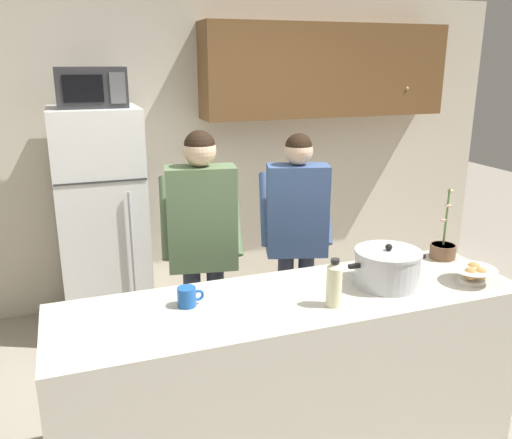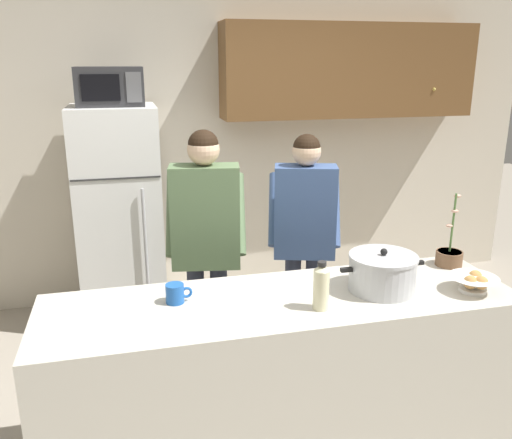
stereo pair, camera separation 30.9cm
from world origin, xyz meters
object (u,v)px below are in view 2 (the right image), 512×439
microwave (110,86)px  person_near_pot (206,230)px  cooking_pot (382,273)px  bread_bowl (474,283)px  bottle_near_edge (321,286)px  person_by_sink (305,225)px  coffee_mug (176,293)px  refrigerator (120,217)px  potted_orchid (449,255)px

microwave → person_near_pot: (0.53, -1.00, -0.83)m
person_near_pot → cooking_pot: (0.78, -0.85, -0.03)m
microwave → bread_bowl: 2.80m
microwave → bottle_near_edge: bearing=-64.9°
microwave → person_by_sink: 1.75m
bread_bowl → coffee_mug: bearing=170.9°
bottle_near_edge → refrigerator: bearing=114.9°
bread_bowl → microwave: bearing=131.5°
potted_orchid → person_near_pot: bearing=154.6°
microwave → bread_bowl: microwave is taller
microwave → potted_orchid: 2.62m
cooking_pot → bread_bowl: cooking_pot is taller
microwave → coffee_mug: 1.98m
coffee_mug → potted_orchid: 1.58m
person_by_sink → cooking_pot: size_ratio=3.50×
person_near_pot → coffee_mug: bearing=-109.6°
bottle_near_edge → cooking_pot: bearing=18.8°
person_by_sink → bread_bowl: (0.54, -1.08, -0.03)m
microwave → person_by_sink: (1.21, -0.91, -0.87)m
person_by_sink → cooking_pot: (0.10, -0.94, 0.02)m
refrigerator → coffee_mug: 1.79m
microwave → bottle_near_edge: 2.34m
coffee_mug → bread_bowl: bearing=-9.1°
cooking_pot → bottle_near_edge: size_ratio=1.91×
refrigerator → potted_orchid: (1.84, -1.65, 0.11)m
person_by_sink → bread_bowl: 1.20m
coffee_mug → bread_bowl: bread_bowl is taller
person_by_sink → potted_orchid: (0.63, -0.72, -0.02)m
microwave → cooking_pot: bearing=-54.7°
potted_orchid → bottle_near_edge: bearing=-159.0°
person_near_pot → potted_orchid: size_ratio=3.90×
microwave → person_by_sink: bearing=-36.8°
coffee_mug → person_near_pot: bearing=70.4°
refrigerator → coffee_mug: (0.27, -1.77, 0.10)m
coffee_mug → cooking_pot: bearing=-5.8°
person_near_pot → refrigerator: bearing=117.3°
cooking_pot → potted_orchid: (0.53, 0.22, -0.04)m
refrigerator → bread_bowl: (1.75, -2.01, 0.10)m
potted_orchid → microwave: bearing=138.5°
cooking_pot → person_by_sink: bearing=95.8°
person_by_sink → bottle_near_edge: bearing=-104.9°
bread_bowl → bottle_near_edge: size_ratio=1.03×
bottle_near_edge → person_by_sink: bearing=75.1°
person_by_sink → refrigerator: bearing=142.5°
refrigerator → bread_bowl: bearing=-48.8°
bread_bowl → potted_orchid: size_ratio=0.58×
microwave → refrigerator: bearing=90.1°
cooking_pot → potted_orchid: size_ratio=1.07×
refrigerator → microwave: (0.00, -0.02, 1.01)m
microwave → coffee_mug: microwave is taller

